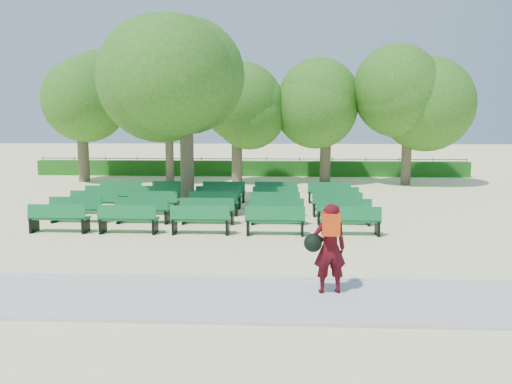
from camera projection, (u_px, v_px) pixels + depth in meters
ground at (224, 221)px, 16.37m from camera, size 120.00×120.00×0.00m
paving at (177, 298)px, 9.04m from camera, size 30.00×2.20×0.06m
curb at (189, 278)px, 10.18m from camera, size 30.00×0.12×0.10m
hedge at (250, 168)px, 30.15m from camera, size 26.00×0.70×0.90m
fence at (250, 175)px, 30.61m from camera, size 26.00×0.10×1.02m
tree_line at (245, 184)px, 26.26m from camera, size 21.80×6.80×7.04m
bench_array at (215, 213)px, 17.33m from camera, size 1.73×0.66×1.07m
tree_among at (186, 86)px, 17.50m from camera, size 4.52×4.52×6.52m
person at (328, 247)px, 9.16m from camera, size 0.81×0.51×1.68m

